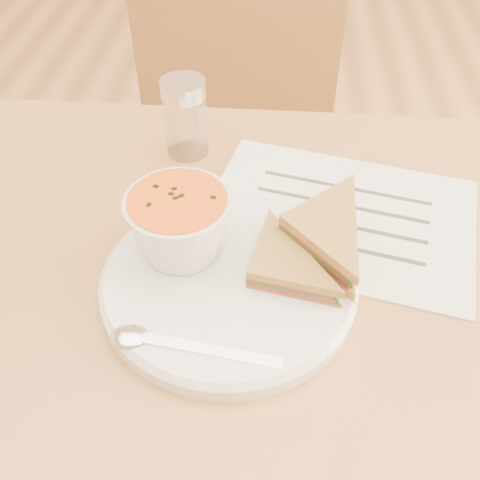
# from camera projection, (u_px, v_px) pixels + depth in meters

# --- Properties ---
(dining_table) EXTENTS (1.00, 0.70, 0.75)m
(dining_table) POSITION_uv_depth(u_px,v_px,m) (254.00, 444.00, 0.82)
(dining_table) COLOR brown
(dining_table) RESTS_ON floor
(chair_far) EXTENTS (0.46, 0.46, 1.01)m
(chair_far) POSITION_uv_depth(u_px,v_px,m) (226.00, 165.00, 1.12)
(chair_far) COLOR brown
(chair_far) RESTS_ON floor
(plate) EXTENTS (0.28, 0.28, 0.02)m
(plate) POSITION_uv_depth(u_px,v_px,m) (229.00, 282.00, 0.55)
(plate) COLOR white
(plate) RESTS_ON dining_table
(soup_bowl) EXTENTS (0.14, 0.14, 0.07)m
(soup_bowl) POSITION_uv_depth(u_px,v_px,m) (180.00, 228.00, 0.55)
(soup_bowl) COLOR white
(soup_bowl) RESTS_ON plate
(sandwich_half_a) EXTENTS (0.11, 0.11, 0.03)m
(sandwich_half_a) POSITION_uv_depth(u_px,v_px,m) (246.00, 282.00, 0.52)
(sandwich_half_a) COLOR #A8853B
(sandwich_half_a) RESTS_ON plate
(sandwich_half_b) EXTENTS (0.16, 0.16, 0.03)m
(sandwich_half_b) POSITION_uv_depth(u_px,v_px,m) (278.00, 228.00, 0.56)
(sandwich_half_b) COLOR #A8853B
(sandwich_half_b) RESTS_ON plate
(spoon) EXTENTS (0.19, 0.06, 0.01)m
(spoon) POSITION_uv_depth(u_px,v_px,m) (188.00, 347.00, 0.48)
(spoon) COLOR silver
(spoon) RESTS_ON plate
(paper_menu) EXTENTS (0.36, 0.30, 0.00)m
(paper_menu) POSITION_uv_depth(u_px,v_px,m) (338.00, 215.00, 0.64)
(paper_menu) COLOR white
(paper_menu) RESTS_ON dining_table
(condiment_shaker) EXTENTS (0.06, 0.06, 0.10)m
(condiment_shaker) POSITION_uv_depth(u_px,v_px,m) (185.00, 118.00, 0.70)
(condiment_shaker) COLOR silver
(condiment_shaker) RESTS_ON dining_table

